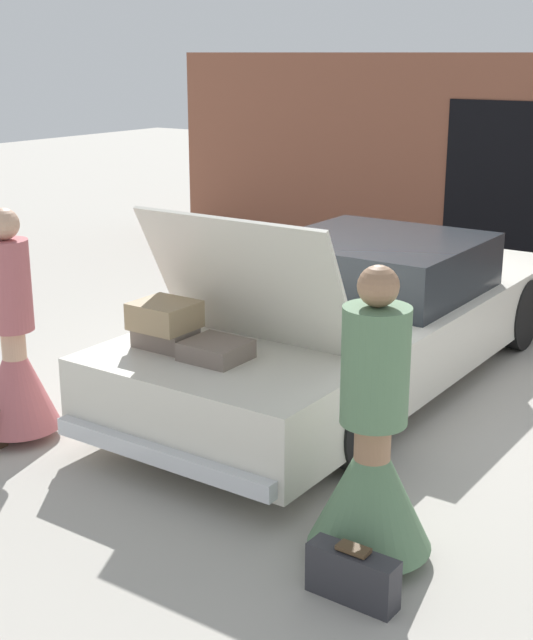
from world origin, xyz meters
TOP-DOWN VIEW (x-y plane):
  - ground_plane at (0.00, 0.00)m, footprint 40.00×40.00m
  - car at (-0.00, 0.02)m, footprint 1.94×5.37m
  - person_left at (-1.49, -2.58)m, footprint 0.62×0.62m
  - person_right at (1.49, -2.57)m, footprint 0.71×0.71m
  - suitcase_beside_right_person at (1.62, -2.99)m, footprint 0.51×0.16m

SIDE VIEW (x-z plane):
  - ground_plane at x=0.00m, z-range 0.00..0.00m
  - suitcase_beside_right_person at x=1.62m, z-range -0.01..0.30m
  - car at x=0.00m, z-range -0.31..1.43m
  - person_right at x=1.49m, z-range -0.25..1.48m
  - person_left at x=-1.49m, z-range -0.25..1.50m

